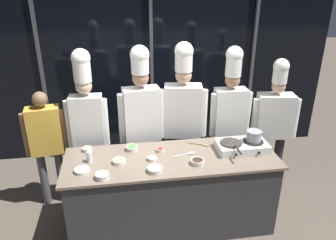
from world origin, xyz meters
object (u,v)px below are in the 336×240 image
at_px(person_guest, 46,139).
at_px(chef_head, 87,117).
at_px(prep_bowl_garlic, 155,169).
at_px(prep_bowl_onion, 102,176).
at_px(chef_apprentice, 274,118).
at_px(chef_sous, 142,113).
at_px(squeeze_bottle_clear, 89,156).
at_px(chef_pastry, 230,110).
at_px(portable_stove, 242,146).
at_px(prep_bowl_ginger, 87,149).
at_px(serving_spoon_slotted, 189,154).
at_px(prep_bowl_mushrooms, 119,161).
at_px(prep_bowl_scallions, 132,148).
at_px(prep_bowl_soy_glaze, 197,161).
at_px(prep_bowl_bell_pepper, 160,150).
at_px(prep_bowl_noodles, 152,158).
at_px(serving_spoon_solid, 202,145).
at_px(frying_pan, 231,141).
at_px(stock_pot, 254,136).
at_px(chef_line, 183,111).
at_px(prep_bowl_bean_sprouts, 82,170).

distance_m(person_guest, chef_head, 0.59).
bearing_deg(prep_bowl_garlic, person_guest, 143.46).
bearing_deg(prep_bowl_onion, chef_apprentice, 22.91).
bearing_deg(chef_sous, squeeze_bottle_clear, 38.25).
xyz_separation_m(squeeze_bottle_clear, chef_pastry, (1.80, 0.66, 0.16)).
distance_m(portable_stove, prep_bowl_ginger, 1.80).
bearing_deg(prep_bowl_ginger, serving_spoon_slotted, -12.61).
bearing_deg(chef_head, prep_bowl_mushrooms, 119.47).
relative_size(prep_bowl_scallions, person_guest, 0.09).
bearing_deg(prep_bowl_soy_glaze, prep_bowl_bell_pepper, 137.15).
distance_m(prep_bowl_noodles, serving_spoon_slotted, 0.43).
distance_m(prep_bowl_noodles, chef_apprentice, 1.88).
height_order(prep_bowl_mushrooms, person_guest, person_guest).
bearing_deg(serving_spoon_slotted, chef_apprentice, 25.11).
bearing_deg(serving_spoon_slotted, prep_bowl_scallions, 162.71).
height_order(serving_spoon_solid, chef_head, chef_head).
relative_size(prep_bowl_onion, chef_pastry, 0.07).
bearing_deg(prep_bowl_mushrooms, prep_bowl_garlic, -32.18).
height_order(frying_pan, stock_pot, stock_pot).
bearing_deg(chef_line, chef_pastry, -170.11).
xyz_separation_m(prep_bowl_garlic, prep_bowl_noodles, (-0.00, 0.24, -0.01)).
height_order(prep_bowl_soy_glaze, chef_head, chef_head).
bearing_deg(chef_apprentice, chef_head, 9.68).
bearing_deg(chef_apprentice, person_guest, 9.22).
height_order(prep_bowl_bell_pepper, chef_head, chef_head).
relative_size(prep_bowl_onion, person_guest, 0.09).
relative_size(squeeze_bottle_clear, prep_bowl_soy_glaze, 1.08).
height_order(prep_bowl_mushrooms, prep_bowl_soy_glaze, prep_bowl_soy_glaze).
relative_size(person_guest, chef_line, 0.75).
xyz_separation_m(prep_bowl_scallions, prep_bowl_onion, (-0.33, -0.54, 0.00)).
relative_size(prep_bowl_soy_glaze, chef_pastry, 0.07).
xyz_separation_m(chef_line, chef_apprentice, (1.26, -0.03, -0.17)).
height_order(prep_bowl_mushrooms, chef_apprentice, chef_apprentice).
distance_m(frying_pan, chef_head, 1.76).
distance_m(prep_bowl_mushrooms, serving_spoon_slotted, 0.79).
bearing_deg(chef_line, prep_bowl_mushrooms, 49.64).
distance_m(portable_stove, prep_bowl_bell_pepper, 0.95).
bearing_deg(person_guest, frying_pan, 156.41).
height_order(prep_bowl_soy_glaze, chef_pastry, chef_pastry).
bearing_deg(chef_apprentice, prep_bowl_bean_sprouts, 27.26).
distance_m(prep_bowl_onion, chef_pastry, 1.95).
bearing_deg(prep_bowl_ginger, person_guest, 144.97).
distance_m(prep_bowl_soy_glaze, prep_bowl_onion, 1.02).
bearing_deg(chef_pastry, prep_bowl_soy_glaze, 54.59).
distance_m(prep_bowl_bell_pepper, prep_bowl_bean_sprouts, 0.91).
xyz_separation_m(prep_bowl_bean_sprouts, serving_spoon_slotted, (1.17, 0.19, -0.01)).
xyz_separation_m(frying_pan, prep_bowl_bell_pepper, (-0.81, 0.12, -0.10)).
relative_size(stock_pot, prep_bowl_bell_pepper, 2.15).
distance_m(portable_stove, prep_bowl_mushrooms, 1.42).
distance_m(prep_bowl_mushrooms, person_guest, 1.12).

